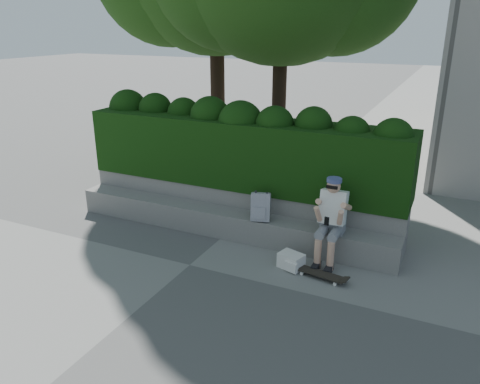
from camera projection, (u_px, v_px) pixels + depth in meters
The scene contains 8 objects.
ground at pixel (190, 265), 7.31m from camera, with size 80.00×80.00×0.00m, color slate.
bench_ledge at pixel (226, 223), 8.30m from camera, with size 6.00×0.45×0.45m, color gray.
planter_wall at pixel (237, 206), 8.65m from camera, with size 6.00×0.50×0.75m, color gray.
hedge at pixel (242, 152), 8.51m from camera, with size 6.00×1.00×1.20m, color black.
person at pixel (332, 217), 7.19m from camera, with size 0.40×0.76×1.38m.
skateboard at pixel (320, 274), 6.92m from camera, with size 0.78×0.30×0.08m.
backpack_plaid at pixel (261, 207), 7.77m from camera, with size 0.32×0.17×0.47m, color #B9B7BD.
backpack_ground at pixel (291, 261), 7.20m from camera, with size 0.37×0.26×0.24m, color white.
Camera 1 is at (3.48, -5.53, 3.57)m, focal length 35.00 mm.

